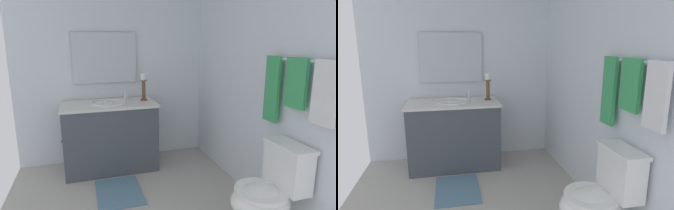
{
  "view_description": "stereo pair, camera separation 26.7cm",
  "coord_description": "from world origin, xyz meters",
  "views": [
    {
      "loc": [
        2.32,
        -0.39,
        1.48
      ],
      "look_at": [
        -0.17,
        0.38,
        0.9
      ],
      "focal_mm": 29.79,
      "sensor_mm": 36.0,
      "label": 1
    },
    {
      "loc": [
        2.39,
        -0.14,
        1.48
      ],
      "look_at": [
        -0.17,
        0.38,
        0.9
      ],
      "focal_mm": 29.79,
      "sensor_mm": 36.0,
      "label": 2
    }
  ],
  "objects": [
    {
      "name": "wall_back",
      "position": [
        0.0,
        1.17,
        1.23
      ],
      "size": [
        2.42,
        0.04,
        2.45
      ],
      "primitive_type": "cube",
      "color": "silver",
      "rests_on": "ground"
    },
    {
      "name": "towel_near_corner",
      "position": [
        0.94,
        1.1,
        1.16
      ],
      "size": [
        0.18,
        0.03,
        0.43
      ],
      "primitive_type": "cube",
      "color": "white",
      "rests_on": "towel_bar"
    },
    {
      "name": "candle_holder_tall",
      "position": [
        -0.93,
        0.31,
        0.97
      ],
      "size": [
        0.09,
        0.09,
        0.32
      ],
      "color": "brown",
      "rests_on": "vanity_cabinet"
    },
    {
      "name": "bath_mat",
      "position": [
        -0.26,
        -0.11,
        0.01
      ],
      "size": [
        0.6,
        0.44,
        0.02
      ],
      "primitive_type": "cube",
      "color": "slate",
      "rests_on": "ground"
    },
    {
      "name": "vanity_cabinet",
      "position": [
        -0.89,
        -0.11,
        0.4
      ],
      "size": [
        0.58,
        1.08,
        0.8
      ],
      "color": "#474C56",
      "rests_on": "ground"
    },
    {
      "name": "towel_center",
      "position": [
        0.68,
        1.1,
        1.19
      ],
      "size": [
        0.2,
        0.03,
        0.37
      ],
      "primitive_type": "cube",
      "color": "#389E59",
      "rests_on": "towel_bar"
    },
    {
      "name": "wall_left",
      "position": [
        -1.21,
        0.0,
        1.23
      ],
      "size": [
        0.04,
        2.35,
        2.45
      ],
      "primitive_type": "cube",
      "color": "silver",
      "rests_on": "ground"
    },
    {
      "name": "toilet",
      "position": [
        0.73,
        0.89,
        0.37
      ],
      "size": [
        0.39,
        0.54,
        0.75
      ],
      "color": "white",
      "rests_on": "ground"
    },
    {
      "name": "mirror",
      "position": [
        -1.17,
        -0.11,
        1.3
      ],
      "size": [
        0.02,
        0.76,
        0.6
      ],
      "primitive_type": "cube",
      "color": "silver"
    },
    {
      "name": "towel_near_vanity",
      "position": [
        0.42,
        1.1,
        1.11
      ],
      "size": [
        0.16,
        0.03,
        0.54
      ],
      "primitive_type": "cube",
      "color": "#389E59",
      "rests_on": "towel_bar"
    },
    {
      "name": "floor",
      "position": [
        0.0,
        0.0,
        -0.01
      ],
      "size": [
        2.42,
        2.35,
        0.02
      ],
      "primitive_type": "cube",
      "color": "#B2ADA3",
      "rests_on": "ground"
    },
    {
      "name": "sink_basin",
      "position": [
        -0.89,
        -0.11,
        0.76
      ],
      "size": [
        0.4,
        0.4,
        0.24
      ],
      "color": "white",
      "rests_on": "vanity_cabinet"
    },
    {
      "name": "towel_bar",
      "position": [
        0.68,
        1.11,
        1.36
      ],
      "size": [
        0.78,
        0.02,
        0.02
      ],
      "primitive_type": "cylinder",
      "rotation": [
        0.0,
        1.57,
        0.0
      ],
      "color": "silver"
    }
  ]
}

